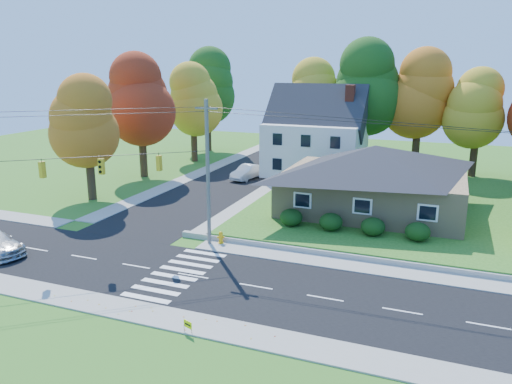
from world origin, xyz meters
The scene contains 21 objects.
ground centered at (0.00, 0.00, 0.00)m, with size 120.00×120.00×0.00m, color #3D7923.
road_main centered at (0.00, 0.00, 0.01)m, with size 90.00×8.00×0.02m, color black.
road_cross centered at (-8.00, 26.00, 0.01)m, with size 8.00×44.00×0.02m, color black.
sidewalk_north centered at (0.00, 5.00, 0.04)m, with size 90.00×2.00×0.08m, color #9C9A90.
sidewalk_south centered at (0.00, -5.00, 0.04)m, with size 90.00×2.00×0.08m, color #9C9A90.
lawn centered at (13.00, 21.00, 0.25)m, with size 30.00×30.00×0.50m, color #3D7923.
ranch_house centered at (8.00, 16.00, 3.27)m, with size 14.60×10.60×5.40m.
colonial_house centered at (0.04, 28.00, 4.58)m, with size 10.40×8.40×9.60m.
hedge_row centered at (7.50, 9.80, 1.14)m, with size 10.70×1.70×1.27m.
traffic_infrastructure centered at (-0.15, 1.35, 5.15)m, with size 38.10×10.66×10.00m.
tree_lot_0 centered at (-2.00, 34.00, 8.31)m, with size 6.72×6.72×12.51m.
tree_lot_1 centered at (4.00, 33.00, 9.61)m, with size 7.84×7.84×14.60m.
tree_lot_2 centered at (10.00, 34.00, 8.96)m, with size 7.28×7.28×13.56m.
tree_lot_3 centered at (16.00, 33.00, 7.65)m, with size 6.16×6.16×11.47m.
tree_west_0 centered at (-17.00, 12.00, 7.15)m, with size 6.16×6.16×11.47m.
tree_west_1 centered at (-18.00, 22.00, 8.46)m, with size 7.28×7.28×13.56m.
tree_west_2 centered at (-17.00, 32.00, 7.81)m, with size 6.72×6.72×12.51m.
tree_west_3 centered at (-19.00, 40.00, 9.11)m, with size 7.84×7.84×14.60m.
white_car centered at (-6.73, 24.88, 0.79)m, with size 1.62×4.65×1.53m, color #BDBDBD.
fire_hydrant centered at (-0.77, 5.51, 0.44)m, with size 0.53×0.41×0.92m.
yard_sign centered at (2.90, -5.88, 0.48)m, with size 0.51×0.22×0.67m.
Camera 1 is at (13.44, -24.14, 12.22)m, focal length 35.00 mm.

